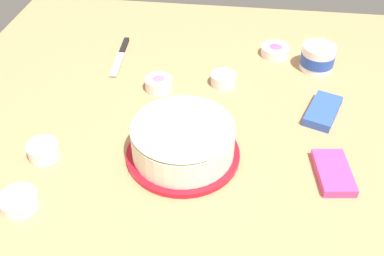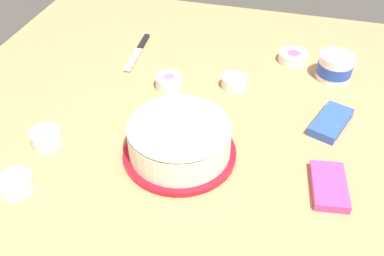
{
  "view_description": "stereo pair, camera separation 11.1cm",
  "coord_description": "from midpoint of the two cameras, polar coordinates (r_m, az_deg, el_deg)",
  "views": [
    {
      "loc": [
        0.88,
        0.1,
        0.75
      ],
      "look_at": [
        0.04,
        -0.01,
        0.04
      ],
      "focal_mm": 40.64,
      "sensor_mm": 36.0,
      "label": 1
    },
    {
      "loc": [
        0.85,
        0.21,
        0.75
      ],
      "look_at": [
        0.04,
        -0.01,
        0.04
      ],
      "focal_mm": 40.64,
      "sensor_mm": 36.0,
      "label": 2
    }
  ],
  "objects": [
    {
      "name": "frosted_cake",
      "position": [
        1.05,
        1.36,
        -1.62
      ],
      "size": [
        0.28,
        0.28,
        0.11
      ],
      "color": "red",
      "rests_on": "ground_plane"
    },
    {
      "name": "candy_box_lower",
      "position": [
        1.24,
        20.24,
        0.64
      ],
      "size": [
        0.17,
        0.12,
        0.02
      ],
      "primitive_type": "cube",
      "rotation": [
        0.0,
        0.0,
        -0.36
      ],
      "color": "#2D51B2",
      "rests_on": "ground_plane"
    },
    {
      "name": "sprinkle_bowl_orange",
      "position": [
        1.15,
        -16.03,
        -1.26
      ],
      "size": [
        0.08,
        0.08,
        0.04
      ],
      "color": "white",
      "rests_on": "ground_plane"
    },
    {
      "name": "candy_box_upper",
      "position": [
        1.06,
        20.45,
        -7.27
      ],
      "size": [
        0.15,
        0.09,
        0.02
      ],
      "primitive_type": "cube",
      "rotation": [
        0.0,
        0.0,
        0.13
      ],
      "color": "#E53D8E",
      "rests_on": "ground_plane"
    },
    {
      "name": "sprinkle_bowl_rainbow",
      "position": [
        1.48,
        15.29,
        8.95
      ],
      "size": [
        0.09,
        0.09,
        0.03
      ],
      "color": "white",
      "rests_on": "ground_plane"
    },
    {
      "name": "sprinkle_bowl_pink",
      "position": [
        1.3,
        -0.6,
        6.09
      ],
      "size": [
        0.08,
        0.08,
        0.04
      ],
      "color": "white",
      "rests_on": "ground_plane"
    },
    {
      "name": "spreading_knife",
      "position": [
        1.5,
        -4.8,
        10.25
      ],
      "size": [
        0.24,
        0.03,
        0.01
      ],
      "color": "silver",
      "rests_on": "ground_plane"
    },
    {
      "name": "sprinkle_bowl_green",
      "position": [
        1.05,
        -19.53,
        -7.0
      ],
      "size": [
        0.08,
        0.08,
        0.03
      ],
      "color": "white",
      "rests_on": "ground_plane"
    },
    {
      "name": "ground_plane",
      "position": [
        1.16,
        3.55,
        -0.36
      ],
      "size": [
        1.54,
        1.54,
        0.0
      ],
      "primitive_type": "plane",
      "color": "tan"
    },
    {
      "name": "sprinkle_bowl_blue",
      "position": [
        1.32,
        7.99,
        5.97
      ],
      "size": [
        0.08,
        0.08,
        0.04
      ],
      "color": "white",
      "rests_on": "ground_plane"
    },
    {
      "name": "frosting_tub",
      "position": [
        1.42,
        20.43,
        7.51
      ],
      "size": [
        0.11,
        0.11,
        0.08
      ],
      "color": "white",
      "rests_on": "ground_plane"
    }
  ]
}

